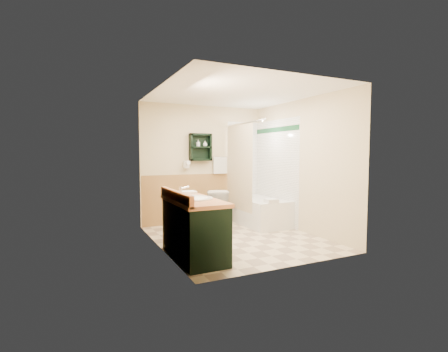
% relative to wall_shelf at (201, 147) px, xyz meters
% --- Properties ---
extents(floor, '(3.00, 3.00, 0.00)m').
position_rel_wall_shelf_xyz_m(floor, '(0.10, -1.41, -1.55)').
color(floor, beige).
rests_on(floor, ground).
extents(back_wall, '(2.60, 0.04, 2.40)m').
position_rel_wall_shelf_xyz_m(back_wall, '(0.10, 0.11, -0.35)').
color(back_wall, beige).
rests_on(back_wall, ground).
extents(left_wall, '(0.04, 3.00, 2.40)m').
position_rel_wall_shelf_xyz_m(left_wall, '(-1.22, -1.41, -0.35)').
color(left_wall, beige).
rests_on(left_wall, ground).
extents(right_wall, '(0.04, 3.00, 2.40)m').
position_rel_wall_shelf_xyz_m(right_wall, '(1.42, -1.41, -0.35)').
color(right_wall, beige).
rests_on(right_wall, ground).
extents(ceiling, '(2.60, 3.00, 0.04)m').
position_rel_wall_shelf_xyz_m(ceiling, '(0.10, -1.41, 0.87)').
color(ceiling, white).
rests_on(ceiling, back_wall).
extents(wainscot_left, '(2.98, 2.98, 1.00)m').
position_rel_wall_shelf_xyz_m(wainscot_left, '(-1.19, -1.41, -1.05)').
color(wainscot_left, tan).
rests_on(wainscot_left, left_wall).
extents(wainscot_back, '(2.58, 2.58, 1.00)m').
position_rel_wall_shelf_xyz_m(wainscot_back, '(0.10, 0.08, -1.05)').
color(wainscot_back, tan).
rests_on(wainscot_back, back_wall).
extents(mirror_frame, '(1.30, 1.30, 1.00)m').
position_rel_wall_shelf_xyz_m(mirror_frame, '(-1.17, -1.96, -0.05)').
color(mirror_frame, brown).
rests_on(mirror_frame, left_wall).
extents(mirror_glass, '(1.20, 1.20, 0.90)m').
position_rel_wall_shelf_xyz_m(mirror_glass, '(-1.17, -1.96, -0.05)').
color(mirror_glass, white).
rests_on(mirror_glass, left_wall).
extents(tile_right, '(1.50, 1.50, 2.10)m').
position_rel_wall_shelf_xyz_m(tile_right, '(1.38, -0.66, -0.50)').
color(tile_right, white).
rests_on(tile_right, right_wall).
extents(tile_back, '(0.95, 0.95, 2.10)m').
position_rel_wall_shelf_xyz_m(tile_back, '(1.13, 0.07, -0.50)').
color(tile_back, white).
rests_on(tile_back, back_wall).
extents(tile_accent, '(1.50, 1.50, 0.10)m').
position_rel_wall_shelf_xyz_m(tile_accent, '(1.37, -0.66, 0.35)').
color(tile_accent, '#134224').
rests_on(tile_accent, right_wall).
extents(wall_shelf, '(0.45, 0.15, 0.55)m').
position_rel_wall_shelf_xyz_m(wall_shelf, '(0.00, 0.00, 0.00)').
color(wall_shelf, black).
rests_on(wall_shelf, back_wall).
extents(hair_dryer, '(0.10, 0.24, 0.18)m').
position_rel_wall_shelf_xyz_m(hair_dryer, '(-0.30, 0.02, -0.35)').
color(hair_dryer, white).
rests_on(hair_dryer, back_wall).
extents(towel_bar, '(0.40, 0.06, 0.40)m').
position_rel_wall_shelf_xyz_m(towel_bar, '(0.45, 0.04, -0.20)').
color(towel_bar, silver).
rests_on(towel_bar, back_wall).
extents(curtain_rod, '(0.03, 1.60, 0.03)m').
position_rel_wall_shelf_xyz_m(curtain_rod, '(0.63, -0.66, 0.45)').
color(curtain_rod, silver).
rests_on(curtain_rod, back_wall).
extents(shower_curtain, '(1.05, 1.05, 1.70)m').
position_rel_wall_shelf_xyz_m(shower_curtain, '(0.63, -0.48, -0.40)').
color(shower_curtain, beige).
rests_on(shower_curtain, curtain_rod).
extents(vanity, '(0.59, 1.27, 0.81)m').
position_rel_wall_shelf_xyz_m(vanity, '(-0.89, -2.03, -1.15)').
color(vanity, black).
rests_on(vanity, ground).
extents(bathtub, '(0.78, 1.50, 0.52)m').
position_rel_wall_shelf_xyz_m(bathtub, '(1.03, -0.54, -1.29)').
color(bathtub, white).
rests_on(bathtub, ground).
extents(toilet, '(0.58, 0.81, 0.71)m').
position_rel_wall_shelf_xyz_m(toilet, '(0.18, -0.34, -1.19)').
color(toilet, white).
rests_on(toilet, ground).
extents(counter_towel, '(0.27, 0.21, 0.04)m').
position_rel_wall_shelf_xyz_m(counter_towel, '(-0.80, -1.44, -0.72)').
color(counter_towel, silver).
rests_on(counter_towel, vanity).
extents(vanity_book, '(0.14, 0.09, 0.20)m').
position_rel_wall_shelf_xyz_m(vanity_book, '(-1.06, -1.45, -0.64)').
color(vanity_book, black).
rests_on(vanity_book, vanity).
extents(tub_towel, '(0.23, 0.19, 0.07)m').
position_rel_wall_shelf_xyz_m(tub_towel, '(0.92, -1.19, -1.00)').
color(tub_towel, silver).
rests_on(tub_towel, bathtub).
extents(soap_bottle_a, '(0.08, 0.14, 0.06)m').
position_rel_wall_shelf_xyz_m(soap_bottle_a, '(-0.05, -0.01, 0.04)').
color(soap_bottle_a, white).
rests_on(soap_bottle_a, wall_shelf).
extents(soap_bottle_b, '(0.12, 0.13, 0.09)m').
position_rel_wall_shelf_xyz_m(soap_bottle_b, '(0.10, -0.01, 0.06)').
color(soap_bottle_b, white).
rests_on(soap_bottle_b, wall_shelf).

